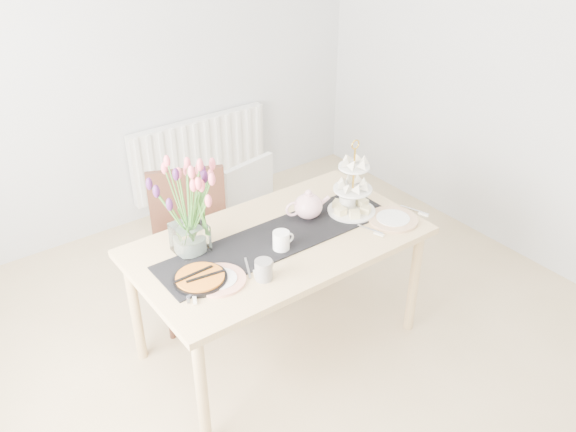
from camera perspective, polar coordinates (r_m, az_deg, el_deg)
room_shell at (r=2.80m, az=3.72°, el=3.61°), size 4.50×4.50×4.50m
radiator at (r=5.06m, az=-8.23°, el=5.81°), size 1.20×0.08×0.60m
dining_table at (r=3.40m, az=-0.90°, el=-3.22°), size 1.60×0.90×0.75m
chair_brown at (r=3.79m, az=-9.05°, el=-1.79°), size 0.62×0.62×0.95m
chair_white at (r=4.08m, az=-2.54°, el=0.11°), size 0.48×0.48×0.84m
table_runner at (r=3.35m, az=-0.91°, el=-2.08°), size 1.40×0.35×0.01m
tulip_vase at (r=3.12m, az=-9.54°, el=1.78°), size 0.61×0.61×0.52m
cake_stand at (r=3.55m, az=6.04°, el=1.97°), size 0.28×0.28×0.41m
teapot at (r=3.49m, az=1.90°, el=0.94°), size 0.31×0.28×0.17m
cream_jug at (r=3.61m, az=5.55°, el=1.22°), size 0.10×0.10×0.10m
tart_tin at (r=3.06m, az=-8.22°, el=-5.84°), size 0.27×0.27×0.03m
mug_grey at (r=3.03m, az=-2.29°, el=-5.06°), size 0.11×0.11×0.11m
mug_white at (r=3.24m, az=-0.64°, el=-2.36°), size 0.09×0.09×0.11m
plate_left at (r=3.05m, az=-6.52°, el=-5.96°), size 0.37×0.37×0.01m
plate_right at (r=3.56m, az=9.79°, el=-0.30°), size 0.36×0.36×0.01m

